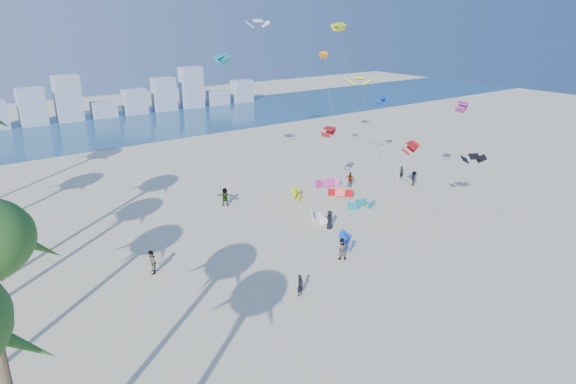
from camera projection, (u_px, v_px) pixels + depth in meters
ground at (405, 344)px, 30.23m from camera, size 220.00×220.00×0.00m
ocean at (78, 132)px, 84.92m from camera, size 220.00×220.00×0.00m
kitesurfer_near at (300, 285)px, 35.18m from camera, size 0.67×0.55×1.59m
kitesurfer_mid at (341, 249)px, 40.39m from camera, size 1.13×1.08×1.83m
kitesurfers_far at (296, 201)px, 50.62m from camera, size 34.11×12.20×1.91m
grounded_kites at (331, 204)px, 51.31m from camera, size 11.71×15.34×0.95m
flying_kites at (341, 79)px, 52.08m from camera, size 21.72×34.24×18.60m
distant_skyline at (54, 106)px, 90.82m from camera, size 85.00×3.00×8.40m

